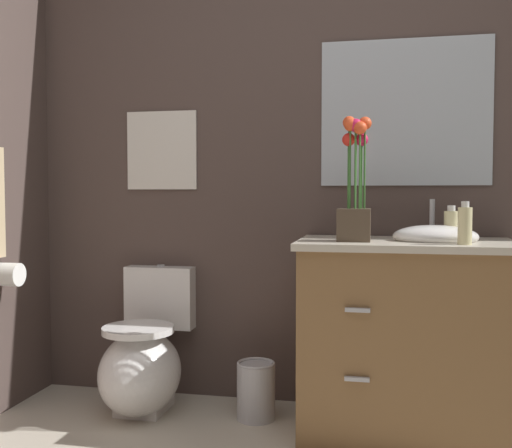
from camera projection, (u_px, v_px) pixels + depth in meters
The scene contains 10 objects.
wall_back at pixel (366, 155), 2.92m from camera, with size 4.70×0.05×2.50m, color #4C3D38.
toilet at pixel (144, 361), 2.89m from camera, with size 0.38×0.59×0.69m.
vanity_cabinet at pixel (406, 335), 2.60m from camera, with size 0.94×0.56×1.04m.
flower_vase at pixel (355, 191), 2.55m from camera, with size 0.14×0.14×0.54m.
soap_bottle at pixel (451, 225), 2.56m from camera, with size 0.06×0.06×0.15m.
lotion_bottle at pixel (465, 225), 2.38m from camera, with size 0.06×0.06×0.17m.
trash_bin at pixel (256, 390), 2.79m from camera, with size 0.18×0.18×0.27m.
wall_poster at pixel (162, 150), 3.10m from camera, with size 0.38×0.01×0.41m, color silver.
wall_mirror at pixel (405, 112), 2.84m from camera, with size 0.80×0.01×0.70m, color #B2BCC6.
toilet_paper_roll at pixel (9, 274), 2.79m from camera, with size 0.11×0.11×0.11m, color white.
Camera 1 is at (0.26, -1.37, 1.06)m, focal length 41.64 mm.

